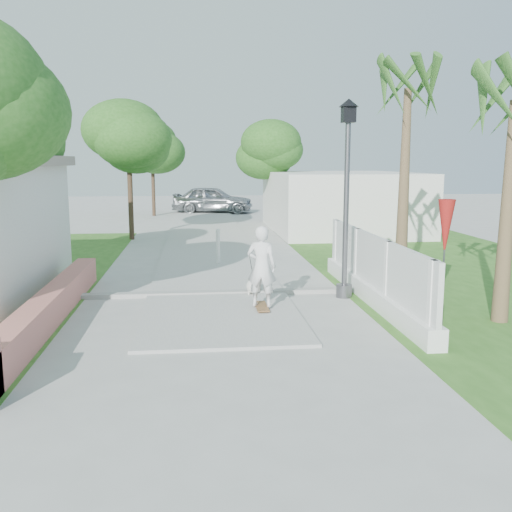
{
  "coord_description": "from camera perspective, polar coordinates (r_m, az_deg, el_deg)",
  "views": [
    {
      "loc": [
        -0.48,
        -6.99,
        3.09
      ],
      "look_at": [
        0.8,
        4.89,
        1.1
      ],
      "focal_mm": 40.0,
      "sensor_mm": 36.0,
      "label": 1
    }
  ],
  "objects": [
    {
      "name": "tree_path_far",
      "position": [
        33.06,
        -10.32,
        10.58
      ],
      "size": [
        3.2,
        3.2,
        5.17
      ],
      "color": "#4C3826",
      "rests_on": "ground"
    },
    {
      "name": "street_lamp",
      "position": [
        12.96,
        9.04,
        6.4
      ],
      "size": [
        0.44,
        0.44,
        4.44
      ],
      "color": "#59595E",
      "rests_on": "ground"
    },
    {
      "name": "tree_path_right",
      "position": [
        27.23,
        1.69,
        10.31
      ],
      "size": [
        3.0,
        3.0,
        4.79
      ],
      "color": "#4C3826",
      "rests_on": "ground"
    },
    {
      "name": "curb",
      "position": [
        13.35,
        -3.93,
        -3.73
      ],
      "size": [
        6.5,
        0.25,
        0.1
      ],
      "primitive_type": "cube",
      "color": "#999993",
      "rests_on": "ground"
    },
    {
      "name": "grass_right",
      "position": [
        17.04,
        20.02,
        -1.55
      ],
      "size": [
        8.0,
        20.0,
        0.01
      ],
      "primitive_type": "cube",
      "color": "#346520",
      "rests_on": "ground"
    },
    {
      "name": "palm_far",
      "position": [
        14.49,
        14.91,
        14.67
      ],
      "size": [
        1.8,
        1.8,
        5.3
      ],
      "color": "brown",
      "rests_on": "ground"
    },
    {
      "name": "lattice_fence",
      "position": [
        12.86,
        11.55,
        -2.15
      ],
      "size": [
        0.35,
        7.0,
        1.5
      ],
      "color": "white",
      "rests_on": "ground"
    },
    {
      "name": "patio_umbrella",
      "position": [
        12.73,
        18.43,
        2.64
      ],
      "size": [
        0.36,
        0.36,
        2.3
      ],
      "color": "#59595E",
      "rests_on": "ground"
    },
    {
      "name": "pink_wall",
      "position": [
        11.26,
        -20.53,
        -5.44
      ],
      "size": [
        0.45,
        8.2,
        0.8
      ],
      "color": "#C26F63",
      "rests_on": "ground"
    },
    {
      "name": "bollard",
      "position": [
        17.19,
        -3.81,
        1.05
      ],
      "size": [
        0.14,
        0.14,
        1.09
      ],
      "color": "white",
      "rests_on": "ground"
    },
    {
      "name": "parked_car",
      "position": [
        34.56,
        -4.37,
        5.66
      ],
      "size": [
        4.98,
        2.5,
        1.63
      ],
      "primitive_type": "imported",
      "rotation": [
        0.0,
        0.0,
        1.45
      ],
      "color": "#9DA0A4",
      "rests_on": "ground"
    },
    {
      "name": "skateboarder",
      "position": [
        12.07,
        0.13,
        -1.15
      ],
      "size": [
        0.71,
        2.02,
        1.79
      ],
      "rotation": [
        0.0,
        0.0,
        2.8
      ],
      "color": "brown",
      "rests_on": "ground"
    },
    {
      "name": "ground",
      "position": [
        7.66,
        -2.08,
        -14.35
      ],
      "size": [
        90.0,
        90.0,
        0.0
      ],
      "primitive_type": "plane",
      "color": "#B7B7B2",
      "rests_on": "ground"
    },
    {
      "name": "path_strip",
      "position": [
        27.17,
        -5.1,
        2.96
      ],
      "size": [
        3.2,
        36.0,
        0.06
      ],
      "primitive_type": "cube",
      "color": "#B7B7B2",
      "rests_on": "ground"
    },
    {
      "name": "dog",
      "position": [
        13.24,
        -0.34,
        -2.96
      ],
      "size": [
        0.39,
        0.64,
        0.45
      ],
      "rotation": [
        0.0,
        0.0,
        -0.24
      ],
      "color": "silver",
      "rests_on": "ground"
    },
    {
      "name": "building_right",
      "position": [
        25.88,
        8.4,
        5.4
      ],
      "size": [
        6.0,
        8.0,
        2.6
      ],
      "primitive_type": "cube",
      "color": "silver",
      "rests_on": "ground"
    },
    {
      "name": "tree_path_left",
      "position": [
        23.12,
        -12.59,
        11.05
      ],
      "size": [
        3.4,
        3.4,
        5.23
      ],
      "color": "#4C3826",
      "rests_on": "ground"
    }
  ]
}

